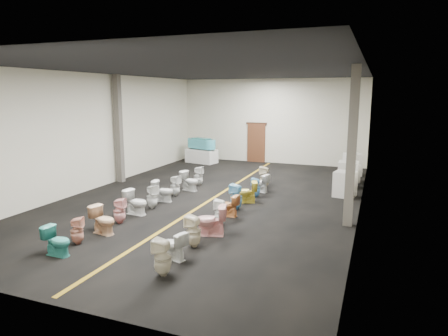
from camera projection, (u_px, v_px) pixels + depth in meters
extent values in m
plane|color=black|center=(215.00, 197.00, 14.53)|extent=(16.00, 16.00, 0.00)
plane|color=black|center=(214.00, 71.00, 13.70)|extent=(16.00, 16.00, 0.00)
plane|color=beige|center=(271.00, 121.00, 21.45)|extent=(10.00, 0.00, 10.00)
plane|color=beige|center=(35.00, 182.00, 6.78)|extent=(10.00, 0.00, 10.00)
plane|color=beige|center=(98.00, 131.00, 15.88)|extent=(0.00, 16.00, 16.00)
plane|color=beige|center=(363.00, 142.00, 12.34)|extent=(0.00, 16.00, 16.00)
cube|color=#9C7416|center=(215.00, 197.00, 14.53)|extent=(0.12, 15.60, 0.01)
cube|color=#562D19|center=(256.00, 143.00, 21.90)|extent=(1.00, 0.10, 2.10)
cube|color=#331C11|center=(257.00, 123.00, 21.71)|extent=(1.15, 0.08, 0.10)
cube|color=#59544C|center=(119.00, 129.00, 16.71)|extent=(0.25, 0.25, 4.50)
cube|color=#59544C|center=(352.00, 148.00, 11.06)|extent=(0.25, 0.25, 4.50)
cube|color=white|center=(202.00, 156.00, 21.75)|extent=(1.79, 1.15, 0.74)
cube|color=#45B5C9|center=(201.00, 144.00, 21.62)|extent=(1.36, 1.04, 0.50)
cylinder|color=#45B5C9|center=(194.00, 143.00, 22.02)|extent=(0.66, 0.66, 0.50)
cylinder|color=#45B5C9|center=(209.00, 144.00, 21.23)|extent=(0.66, 0.66, 0.50)
cube|color=teal|center=(201.00, 140.00, 21.59)|extent=(1.09, 0.78, 0.20)
cube|color=beige|center=(345.00, 184.00, 14.58)|extent=(0.85, 0.85, 0.93)
cube|color=silver|center=(348.00, 175.00, 15.99)|extent=(0.77, 0.77, 1.05)
cube|color=silver|center=(350.00, 173.00, 17.08)|extent=(0.87, 0.87, 0.77)
cube|color=beige|center=(352.00, 164.00, 18.36)|extent=(0.92, 0.92, 1.02)
imported|color=teal|center=(57.00, 241.00, 9.27)|extent=(0.70, 0.41, 0.70)
imported|color=#E19A82|center=(77.00, 231.00, 9.96)|extent=(0.42, 0.42, 0.70)
imported|color=#EAB88C|center=(103.00, 220.00, 10.71)|extent=(0.82, 0.56, 0.76)
imported|color=#ECA6A4|center=(119.00, 211.00, 11.55)|extent=(0.42, 0.41, 0.76)
imported|color=white|center=(136.00, 202.00, 12.43)|extent=(0.80, 0.51, 0.78)
imported|color=silver|center=(152.00, 197.00, 13.08)|extent=(0.48, 0.47, 0.79)
imported|color=silver|center=(163.00, 191.00, 13.92)|extent=(0.78, 0.52, 0.74)
imported|color=white|center=(175.00, 186.00, 14.64)|extent=(0.42, 0.41, 0.77)
imported|color=silver|center=(190.00, 181.00, 15.49)|extent=(0.82, 0.58, 0.76)
imported|color=silver|center=(198.00, 176.00, 16.28)|extent=(0.39, 0.39, 0.81)
imported|color=beige|center=(163.00, 257.00, 8.22)|extent=(0.40, 0.39, 0.80)
imported|color=white|center=(174.00, 245.00, 9.06)|extent=(0.74, 0.56, 0.67)
imported|color=beige|center=(194.00, 231.00, 9.77)|extent=(0.39, 0.38, 0.81)
imported|color=#F9ADAA|center=(211.00, 220.00, 10.56)|extent=(0.92, 0.68, 0.83)
imported|color=white|center=(220.00, 212.00, 11.41)|extent=(0.41, 0.40, 0.76)
imported|color=#D68344|center=(228.00, 205.00, 12.25)|extent=(0.70, 0.44, 0.68)
imported|color=#74BBDF|center=(236.00, 197.00, 12.95)|extent=(0.43, 0.42, 0.85)
imported|color=yellow|center=(246.00, 192.00, 13.77)|extent=(0.85, 0.67, 0.76)
imported|color=#63A7D7|center=(256.00, 187.00, 14.53)|extent=(0.35, 0.34, 0.71)
imported|color=white|center=(260.00, 183.00, 15.29)|extent=(0.78, 0.60, 0.71)
imported|color=beige|center=(265.00, 177.00, 16.01)|extent=(0.41, 0.40, 0.86)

